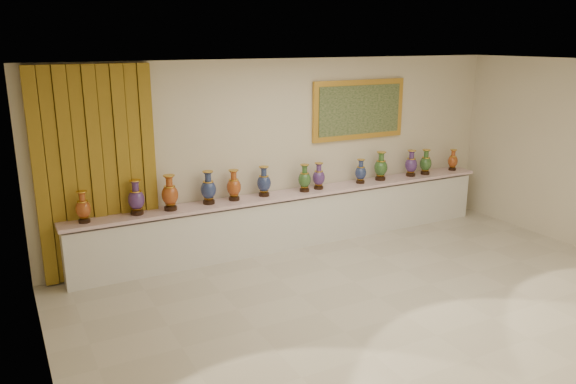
% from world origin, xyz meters
% --- Properties ---
extents(ground, '(8.00, 8.00, 0.00)m').
position_xyz_m(ground, '(0.00, 0.00, 0.00)').
color(ground, beige).
rests_on(ground, ground).
extents(room, '(8.00, 8.00, 8.00)m').
position_xyz_m(room, '(-2.33, 2.44, 1.60)').
color(room, beige).
rests_on(room, ground).
extents(counter, '(7.28, 0.48, 0.90)m').
position_xyz_m(counter, '(0.00, 2.27, 0.44)').
color(counter, white).
rests_on(counter, ground).
extents(vase_0, '(0.21, 0.21, 0.44)m').
position_xyz_m(vase_0, '(-3.28, 2.22, 1.10)').
color(vase_0, black).
rests_on(vase_0, counter).
extents(vase_1, '(0.28, 0.28, 0.50)m').
position_xyz_m(vase_1, '(-2.56, 2.25, 1.12)').
color(vase_1, black).
rests_on(vase_1, counter).
extents(vase_2, '(0.29, 0.29, 0.52)m').
position_xyz_m(vase_2, '(-2.08, 2.23, 1.13)').
color(vase_2, black).
rests_on(vase_2, counter).
extents(vase_3, '(0.25, 0.25, 0.50)m').
position_xyz_m(vase_3, '(-1.48, 2.28, 1.12)').
color(vase_3, black).
rests_on(vase_3, counter).
extents(vase_4, '(0.27, 0.27, 0.48)m').
position_xyz_m(vase_4, '(-1.07, 2.28, 1.11)').
color(vase_4, black).
rests_on(vase_4, counter).
extents(vase_5, '(0.27, 0.27, 0.48)m').
position_xyz_m(vase_5, '(-0.57, 2.28, 1.11)').
color(vase_5, black).
rests_on(vase_5, counter).
extents(vase_6, '(0.27, 0.27, 0.45)m').
position_xyz_m(vase_6, '(0.13, 2.22, 1.10)').
color(vase_6, black).
rests_on(vase_6, counter).
extents(vase_7, '(0.27, 0.27, 0.44)m').
position_xyz_m(vase_7, '(0.41, 2.25, 1.10)').
color(vase_7, black).
rests_on(vase_7, counter).
extents(vase_8, '(0.22, 0.22, 0.42)m').
position_xyz_m(vase_8, '(1.24, 2.24, 1.09)').
color(vase_8, black).
rests_on(vase_8, counter).
extents(vase_9, '(0.30, 0.30, 0.50)m').
position_xyz_m(vase_9, '(1.69, 2.27, 1.13)').
color(vase_9, black).
rests_on(vase_9, counter).
extents(vase_10, '(0.28, 0.28, 0.47)m').
position_xyz_m(vase_10, '(2.35, 2.25, 1.11)').
color(vase_10, black).
rests_on(vase_10, counter).
extents(vase_11, '(0.25, 0.25, 0.46)m').
position_xyz_m(vase_11, '(2.67, 2.23, 1.11)').
color(vase_11, black).
rests_on(vase_11, counter).
extents(vase_12, '(0.22, 0.22, 0.39)m').
position_xyz_m(vase_12, '(3.35, 2.25, 1.08)').
color(vase_12, black).
rests_on(vase_12, counter).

